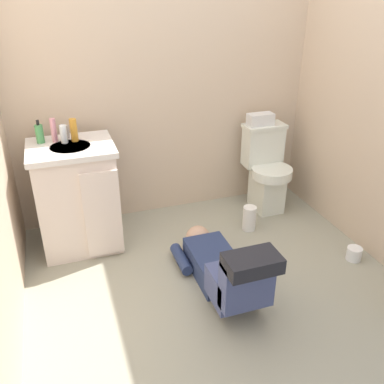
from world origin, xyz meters
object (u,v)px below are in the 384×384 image
(soap_dispenser, at_px, (40,134))
(paper_towel_roll, at_px, (249,218))
(bottle_pink, at_px, (54,130))
(bottle_clear, at_px, (64,134))
(vanity_cabinet, at_px, (78,196))
(toilet_paper_roll, at_px, (354,254))
(faucet, at_px, (67,132))
(toilet, at_px, (266,169))
(tissue_box, at_px, (260,119))
(person_plumber, at_px, (224,268))
(bottle_amber, at_px, (74,130))

(soap_dispenser, bearing_deg, paper_towel_roll, -13.35)
(bottle_pink, relative_size, bottle_clear, 1.30)
(vanity_cabinet, relative_size, bottle_clear, 6.31)
(bottle_pink, relative_size, toilet_paper_roll, 1.54)
(bottle_pink, bearing_deg, vanity_cabinet, -51.13)
(toilet_paper_roll, bearing_deg, faucet, 151.61)
(bottle_pink, bearing_deg, bottle_clear, -39.37)
(paper_towel_roll, bearing_deg, bottle_pink, 166.05)
(faucet, relative_size, bottle_pink, 0.59)
(toilet, distance_m, tissue_box, 0.44)
(tissue_box, relative_size, paper_towel_roll, 1.05)
(faucet, xyz_separation_m, tissue_box, (1.58, 0.03, -0.07))
(toilet, height_order, vanity_cabinet, vanity_cabinet)
(toilet, bearing_deg, toilet_paper_roll, -75.28)
(person_plumber, bearing_deg, vanity_cabinet, 133.39)
(bottle_clear, bearing_deg, bottle_amber, 10.02)
(person_plumber, height_order, toilet_paper_roll, person_plumber)
(person_plumber, height_order, soap_dispenser, soap_dispenser)
(bottle_amber, height_order, paper_towel_roll, bottle_amber)
(vanity_cabinet, bearing_deg, bottle_amber, 63.66)
(vanity_cabinet, bearing_deg, toilet_paper_roll, -24.87)
(bottle_amber, xyz_separation_m, paper_towel_roll, (1.28, -0.31, -0.80))
(faucet, distance_m, bottle_clear, 0.09)
(tissue_box, distance_m, soap_dispenser, 1.77)
(bottle_pink, height_order, toilet_paper_roll, bottle_pink)
(faucet, height_order, soap_dispenser, soap_dispenser)
(paper_towel_roll, bearing_deg, soap_dispenser, 166.65)
(toilet, bearing_deg, bottle_pink, 178.92)
(vanity_cabinet, xyz_separation_m, bottle_pink, (-0.10, 0.12, 0.49))
(toilet, relative_size, bottle_clear, 5.77)
(toilet, xyz_separation_m, paper_towel_roll, (-0.30, -0.32, -0.26))
(bottle_clear, bearing_deg, tissue_box, 3.88)
(vanity_cabinet, bearing_deg, tissue_box, 6.38)
(faucet, xyz_separation_m, bottle_clear, (-0.03, -0.08, 0.01))
(tissue_box, height_order, bottle_pink, bottle_pink)
(faucet, xyz_separation_m, bottle_pink, (-0.09, -0.03, 0.03))
(bottle_amber, bearing_deg, faucet, 123.21)
(vanity_cabinet, xyz_separation_m, bottle_amber, (0.04, 0.08, 0.48))
(bottle_pink, bearing_deg, person_plumber, -47.12)
(paper_towel_roll, distance_m, toilet_paper_roll, 0.84)
(toilet, xyz_separation_m, tissue_box, (-0.05, 0.09, 0.43))
(tissue_box, bearing_deg, vanity_cabinet, -173.62)
(bottle_amber, bearing_deg, toilet_paper_roll, -27.35)
(person_plumber, distance_m, paper_towel_roll, 0.81)
(bottle_amber, distance_m, toilet_paper_roll, 2.23)
(faucet, relative_size, tissue_box, 0.45)
(tissue_box, bearing_deg, paper_towel_roll, -121.88)
(toilet, distance_m, faucet, 1.70)
(tissue_box, relative_size, bottle_pink, 1.30)
(vanity_cabinet, xyz_separation_m, paper_towel_roll, (1.32, -0.23, -0.31))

